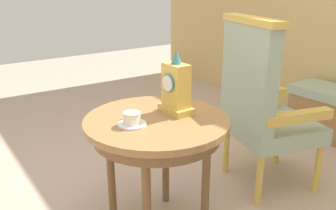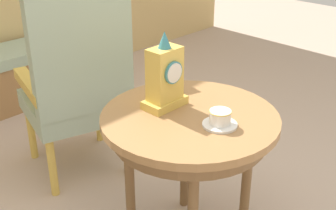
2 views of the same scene
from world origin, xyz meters
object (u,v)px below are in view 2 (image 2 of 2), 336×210
(teacup_left, at_px, (220,119))
(mantel_clock, at_px, (165,78))
(armchair, at_px, (78,80))
(side_table, at_px, (189,131))

(teacup_left, xyz_separation_m, mantel_clock, (-0.02, 0.28, 0.10))
(teacup_left, relative_size, armchair, 0.12)
(side_table, relative_size, teacup_left, 5.34)
(teacup_left, bearing_deg, side_table, 93.33)
(side_table, distance_m, teacup_left, 0.18)
(side_table, relative_size, armchair, 0.66)
(mantel_clock, bearing_deg, side_table, -84.15)
(armchair, bearing_deg, side_table, -90.52)
(teacup_left, height_order, armchair, armchair)
(armchair, bearing_deg, teacup_left, -89.91)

